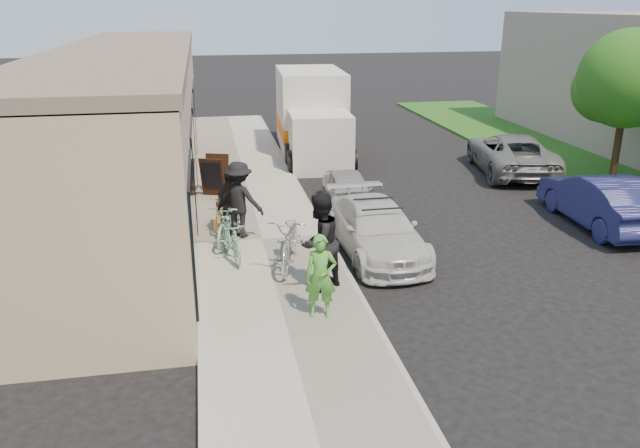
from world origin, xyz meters
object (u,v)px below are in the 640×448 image
median_tree (626,83)px  cruiser_bike_a (231,240)px  sedan_white (376,229)px  cruiser_bike_b (230,222)px  sandwich_board (214,175)px  bystander_b (230,201)px  tandem_bike (290,239)px  bike_rack (229,224)px  sedan_silver (348,191)px  moving_truck (312,118)px  man_standing (319,242)px  far_car_blue (601,200)px  far_car_gray (511,153)px  bystander_a (239,200)px  woman_rider (321,276)px  cruiser_bike_c (223,210)px

median_tree → cruiser_bike_a: median_tree is taller
sedan_white → cruiser_bike_b: (-3.22, 0.93, 0.06)m
sandwich_board → bystander_b: bearing=-65.3°
cruiser_bike_b → tandem_bike: bearing=-35.2°
bike_rack → cruiser_bike_b: (0.04, 0.27, -0.03)m
sandwich_board → tandem_bike: tandem_bike is taller
sandwich_board → sedan_silver: sandwich_board is taller
sandwich_board → moving_truck: (3.76, 5.24, 0.62)m
tandem_bike → cruiser_bike_a: tandem_bike is taller
moving_truck → man_standing: size_ratio=3.27×
sedan_white → far_car_blue: (6.09, 0.77, 0.09)m
man_standing → bystander_b: (-1.52, 3.61, -0.21)m
bike_rack → far_car_blue: size_ratio=0.21×
bike_rack → median_tree: size_ratio=0.19×
far_car_gray → bystander_b: size_ratio=3.15×
sedan_silver → bystander_a: size_ratio=1.68×
woman_rider → cruiser_bike_c: (-1.49, 4.95, -0.31)m
bike_rack → woman_rider: size_ratio=0.57×
sedan_silver → far_car_blue: 6.47m
man_standing → woman_rider: bearing=39.7°
cruiser_bike_a → cruiser_bike_c: size_ratio=1.00×
bike_rack → sedan_white: 3.33m
median_tree → bystander_a: bearing=-164.4°
woman_rider → bystander_a: bearing=115.8°
moving_truck → tandem_bike: 10.94m
median_tree → woman_rider: 13.53m
bike_rack → median_tree: median_tree is taller
moving_truck → cruiser_bike_b: size_ratio=3.37×
sedan_white → moving_truck: moving_truck is taller
median_tree → bystander_b: bearing=-166.5°
sedan_white → cruiser_bike_a: sedan_white is taller
far_car_blue → woman_rider: (-7.93, -3.78, 0.23)m
far_car_gray → cruiser_bike_c: 10.50m
sedan_white → sedan_silver: size_ratio=1.33×
tandem_bike → moving_truck: bearing=92.1°
far_car_blue → far_car_gray: (0.24, 5.31, -0.02)m
cruiser_bike_a → cruiser_bike_b: bearing=75.9°
far_car_gray → man_standing: size_ratio=2.46×
sandwich_board → cruiser_bike_c: 2.86m
bike_rack → moving_truck: (3.55, 9.37, 0.68)m
bystander_a → sedan_white: bearing=-173.3°
bike_rack → man_standing: 3.08m
median_tree → woman_rider: (-10.95, -7.63, -2.17)m
median_tree → cruiser_bike_c: size_ratio=3.09×
far_car_blue → man_standing: (-7.75, -2.69, 0.44)m
tandem_bike → cruiser_bike_c: 2.88m
sedan_white → sedan_silver: bearing=86.4°
man_standing → bystander_b: 3.92m
moving_truck → cruiser_bike_a: bearing=-105.8°
median_tree → sedan_white: bearing=-153.1°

